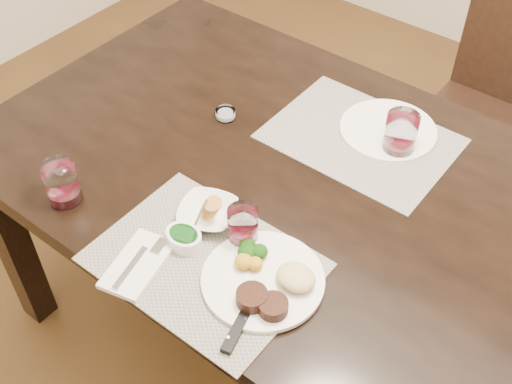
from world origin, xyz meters
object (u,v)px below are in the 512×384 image
Objects in this scene: steak_knife at (247,320)px; dinner_plate at (267,281)px; chair_far at (499,101)px; far_plate at (388,130)px; cracker_bowl at (208,212)px; wine_glass_near at (243,227)px.

dinner_plate is at bearing 89.05° from steak_knife.
dinner_plate is 0.10m from steak_knife.
chair_far is 3.57× the size of far_plate.
dinner_plate is 0.59m from far_plate.
dinner_plate is 0.23m from cracker_bowl.
chair_far is at bearing 81.66° from far_plate.
wine_glass_near is (0.10, -0.00, 0.02)m from cracker_bowl.
chair_far is 9.77× the size of wine_glass_near.
dinner_plate is at bearing -92.17° from chair_far.
wine_glass_near is at bearing 147.47° from dinner_plate.
dinner_plate is 1.01× the size of steak_knife.
cracker_bowl reaches higher than steak_knife.
steak_knife is at bearing -49.27° from wine_glass_near.
chair_far is 1.36m from steak_knife.
steak_knife is at bearing -91.05° from chair_far.
chair_far is at bearing 84.98° from dinner_plate.
wine_glass_near is (-0.16, -1.18, 0.29)m from chair_far.
dinner_plate is 2.80× the size of wine_glass_near.
wine_glass_near is at bearing 116.41° from steak_knife.
far_plate is (0.07, 0.52, -0.04)m from wine_glass_near.
far_plate is at bearing 81.69° from steak_knife.
wine_glass_near is at bearing -1.19° from cracker_bowl.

